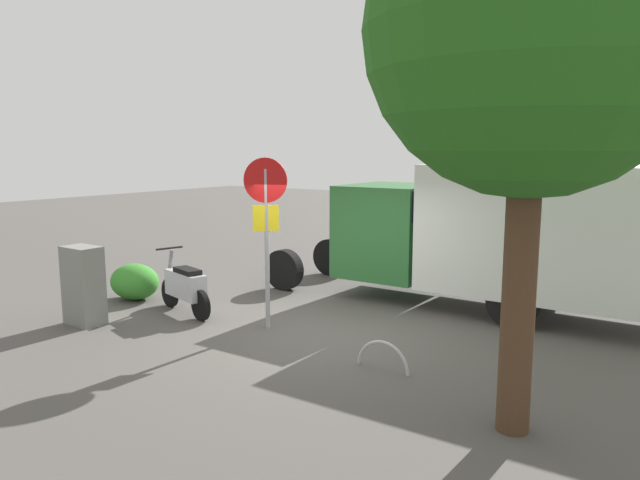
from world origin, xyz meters
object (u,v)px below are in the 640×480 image
(box_truck_near, at_px, (500,230))
(street_tree, at_px, (533,31))
(bike_rack_hoop, at_px, (383,369))
(stop_sign, at_px, (266,216))
(utility_cabinet, at_px, (83,285))
(motorcycle, at_px, (185,287))

(box_truck_near, bearing_deg, street_tree, 109.37)
(box_truck_near, bearing_deg, bike_rack_hoop, 85.03)
(box_truck_near, relative_size, bike_rack_hoop, 9.58)
(box_truck_near, xyz_separation_m, stop_sign, (2.92, 3.42, 0.39))
(utility_cabinet, height_order, bike_rack_hoop, utility_cabinet)
(motorcycle, distance_m, stop_sign, 2.37)
(utility_cabinet, bearing_deg, box_truck_near, -138.96)
(motorcycle, xyz_separation_m, stop_sign, (-1.88, -0.15, 1.44))
(stop_sign, relative_size, bike_rack_hoop, 3.47)
(street_tree, relative_size, bike_rack_hoop, 7.05)
(utility_cabinet, bearing_deg, stop_sign, -150.61)
(utility_cabinet, bearing_deg, motorcycle, -124.20)
(stop_sign, distance_m, utility_cabinet, 3.53)
(motorcycle, xyz_separation_m, bike_rack_hoop, (-4.47, 0.45, -0.52))
(motorcycle, distance_m, bike_rack_hoop, 4.52)
(motorcycle, bearing_deg, utility_cabinet, 71.65)
(stop_sign, bearing_deg, box_truck_near, -130.43)
(motorcycle, bearing_deg, stop_sign, -159.58)
(box_truck_near, xyz_separation_m, motorcycle, (4.79, 3.57, -1.05))
(utility_cabinet, distance_m, bike_rack_hoop, 5.60)
(utility_cabinet, bearing_deg, street_tree, -178.30)
(stop_sign, height_order, utility_cabinet, stop_sign)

